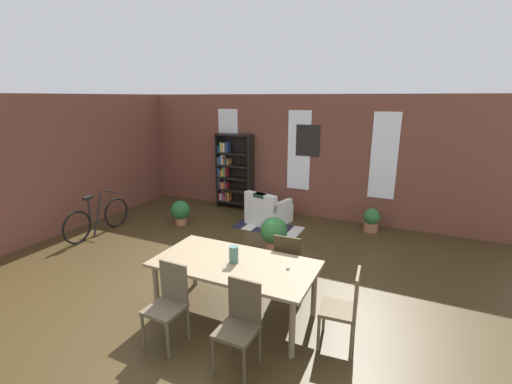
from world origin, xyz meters
TOP-DOWN VIEW (x-y plane):
  - ground_plane at (0.00, 0.00)m, footprint 10.59×10.59m
  - back_wall_brick at (0.00, 4.05)m, footprint 9.14×0.12m
  - left_wall_brick at (-4.13, 0.00)m, footprint 0.12×8.99m
  - window_pane_0 at (-1.90, 3.98)m, footprint 0.55×0.02m
  - window_pane_1 at (0.00, 3.98)m, footprint 0.55×0.02m
  - window_pane_2 at (1.90, 3.98)m, footprint 0.55×0.02m
  - dining_table at (0.60, -0.33)m, footprint 2.07×1.05m
  - vase_on_table at (0.59, -0.33)m, footprint 0.12×0.12m
  - tealight_candle_0 at (1.28, -0.21)m, footprint 0.04×0.04m
  - tealight_candle_1 at (0.59, -0.55)m, footprint 0.04×0.04m
  - dining_chair_head_right at (2.01, -0.32)m, footprint 0.43×0.43m
  - dining_chair_near_left at (0.14, -1.08)m, footprint 0.41×0.41m
  - dining_chair_near_right at (1.07, -1.08)m, footprint 0.40×0.40m
  - dining_chair_far_right at (1.07, 0.42)m, footprint 0.41×0.41m
  - bookshelf_tall at (-1.71, 3.81)m, footprint 0.95×0.31m
  - armchair_white at (-0.41, 3.10)m, footprint 0.96×0.96m
  - bicycle_second at (-3.37, 0.98)m, footprint 0.44×1.67m
  - potted_plant_by_shelf at (-2.15, 2.18)m, footprint 0.43×0.43m
  - potted_plant_corner at (0.26, 1.83)m, footprint 0.51×0.51m
  - potted_plant_window at (1.81, 3.56)m, footprint 0.34×0.34m
  - striped_rug at (-0.28, 2.82)m, footprint 1.50×0.70m
  - framed_picture at (0.21, 3.98)m, footprint 0.56×0.03m

SIDE VIEW (x-z plane):
  - ground_plane at x=0.00m, z-range 0.00..0.00m
  - striped_rug at x=-0.28m, z-range 0.00..0.01m
  - potted_plant_window at x=1.81m, z-range 0.01..0.51m
  - armchair_white at x=-0.41m, z-range -0.10..0.65m
  - potted_plant_by_shelf at x=-2.15m, z-range 0.03..0.58m
  - bicycle_second at x=-3.37m, z-range -0.11..0.77m
  - potted_plant_corner at x=0.26m, z-range 0.02..0.65m
  - dining_chair_head_right at x=2.01m, z-range 0.04..0.99m
  - dining_chair_near_left at x=0.14m, z-range 0.04..0.99m
  - dining_chair_near_right at x=1.07m, z-range 0.04..0.99m
  - dining_chair_far_right at x=1.07m, z-range 0.04..0.99m
  - dining_table at x=0.60m, z-range 0.31..1.07m
  - tealight_candle_0 at x=1.28m, z-range 0.76..0.79m
  - tealight_candle_1 at x=0.59m, z-range 0.76..0.81m
  - vase_on_table at x=0.59m, z-range 0.76..0.98m
  - bookshelf_tall at x=-1.71m, z-range 0.00..1.90m
  - back_wall_brick at x=0.00m, z-range 0.00..2.85m
  - left_wall_brick at x=-4.13m, z-range 0.00..2.85m
  - window_pane_0 at x=-1.90m, z-range 0.64..2.50m
  - window_pane_1 at x=0.00m, z-range 0.64..2.50m
  - window_pane_2 at x=1.90m, z-range 0.64..2.50m
  - framed_picture at x=0.21m, z-range 1.46..2.18m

